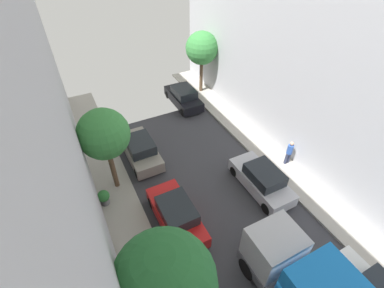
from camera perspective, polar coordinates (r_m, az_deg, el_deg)
sidewalk_right at (r=16.40m, az=35.09°, el=-19.38°), size 2.00×44.00×0.15m
parked_car_left_2 at (r=14.29m, az=-3.31°, el=-14.68°), size 1.78×4.20×1.57m
parked_car_left_3 at (r=17.96m, az=-10.79°, el=-1.19°), size 1.78×4.20×1.57m
parked_car_right_3 at (r=16.28m, az=14.47°, el=-7.29°), size 1.78×4.20×1.57m
parked_car_right_4 at (r=23.10m, az=-1.81°, el=9.87°), size 1.78×4.20×1.57m
pedestrian at (r=18.02m, az=19.80°, el=-1.57°), size 0.40×0.36×1.72m
street_tree_0 at (r=8.55m, az=-5.89°, el=-27.12°), size 3.05×3.05×5.95m
street_tree_1 at (r=23.61m, az=2.07°, el=19.46°), size 2.69×2.69×5.25m
street_tree_2 at (r=14.32m, az=-18.07°, el=1.92°), size 2.66×2.66×5.18m
potted_plant_2 at (r=15.78m, az=-18.07°, el=-10.59°), size 0.65×0.65×0.94m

